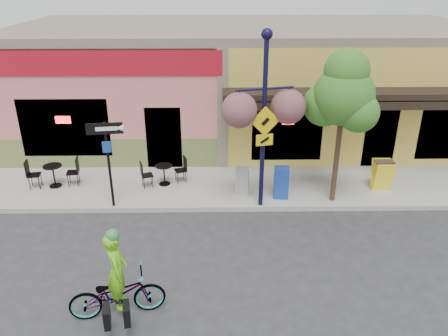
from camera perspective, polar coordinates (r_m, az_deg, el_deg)
name	(u,v)px	position (r m, az deg, el deg)	size (l,w,h in m)	color
ground	(260,220)	(12.39, 4.68, -6.84)	(90.00, 90.00, 0.00)	#2D2D30
sidewalk	(254,186)	(14.10, 3.96, -2.39)	(24.00, 3.00, 0.15)	#9E9B93
curb	(258,208)	(12.82, 4.47, -5.29)	(24.00, 0.12, 0.15)	#A8A59E
building	(245,81)	(18.56, 2.79, 11.34)	(18.20, 8.20, 4.50)	#D7726A
bicycle	(117,294)	(9.32, -13.77, -15.70)	(0.66, 1.90, 1.00)	maroon
cyclist_rider	(118,281)	(9.10, -13.66, -14.15)	(0.60, 0.40, 1.65)	#6CD716
lamp_post	(264,124)	(11.88, 5.18, 5.80)	(1.59, 0.64, 4.98)	#111034
one_way_sign	(109,166)	(12.63, -14.77, 0.29)	(0.98, 0.21, 2.55)	black
cafe_set_left	(53,173)	(14.71, -21.39, -0.60)	(1.55, 0.78, 0.93)	black
cafe_set_right	(164,172)	(13.97, -7.85, -0.52)	(1.44, 0.72, 0.86)	black
newspaper_box_blue	(281,183)	(13.15, 7.48, -1.89)	(0.43, 0.39, 0.96)	#1A3E9F
newspaper_box_grey	(242,181)	(13.31, 2.39, -1.66)	(0.39, 0.36, 0.85)	#9E9E9E
street_tree	(340,128)	(12.62, 14.92, 5.03)	(1.76, 1.76, 4.50)	#3D7A26
sandwich_board	(384,178)	(14.22, 20.19, -1.19)	(0.58, 0.42, 0.96)	yellow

